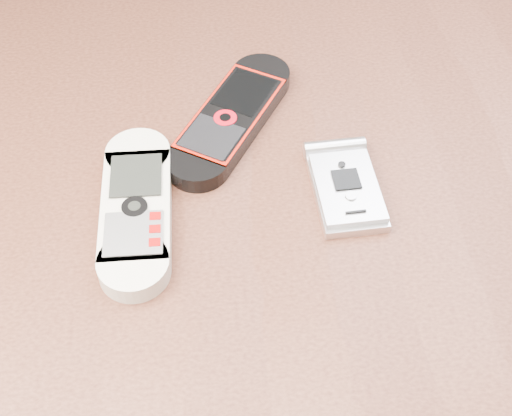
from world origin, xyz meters
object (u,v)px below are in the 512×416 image
object	(u,v)px
table	(250,291)
nokia_black_red	(231,117)
motorola_razr	(346,187)
nokia_white	(136,208)

from	to	relation	value
table	nokia_black_red	size ratio (longest dim) A/B	7.02
table	nokia_black_red	distance (m)	0.15
table	motorola_razr	distance (m)	0.14
nokia_white	nokia_black_red	xyz separation A→B (m)	(0.08, 0.10, -0.00)
nokia_white	table	bearing A→B (deg)	-5.02
nokia_black_red	motorola_razr	world-z (taller)	nokia_black_red
nokia_black_red	motorola_razr	size ratio (longest dim) A/B	1.74
nokia_white	nokia_black_red	bearing A→B (deg)	50.89
nokia_black_red	table	bearing A→B (deg)	-55.01
nokia_white	motorola_razr	xyz separation A→B (m)	(0.17, 0.01, -0.00)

